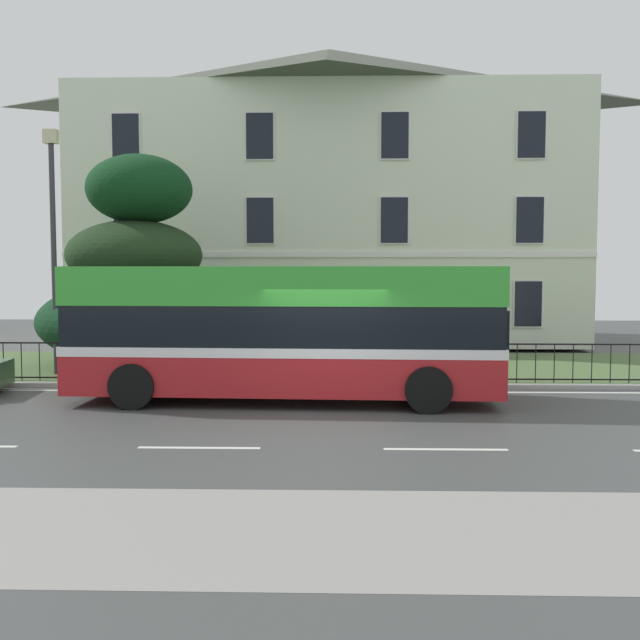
{
  "coord_description": "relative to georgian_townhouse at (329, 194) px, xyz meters",
  "views": [
    {
      "loc": [
        0.27,
        -13.21,
        2.89
      ],
      "look_at": [
        -0.21,
        5.34,
        1.59
      ],
      "focal_mm": 40.23,
      "sensor_mm": 36.0,
      "label": 1
    }
  ],
  "objects": [
    {
      "name": "ground_plane",
      "position": [
        0.14,
        -14.9,
        -5.98
      ],
      "size": [
        60.0,
        56.0,
        0.18
      ],
      "color": "#424544"
    },
    {
      "name": "georgian_townhouse",
      "position": [
        0.0,
        0.0,
        0.0
      ],
      "size": [
        19.02,
        8.9,
        11.63
      ],
      "color": "silver",
      "rests_on": "ground_plane"
    },
    {
      "name": "iron_verge_railing",
      "position": [
        -0.0,
        -11.82,
        -5.34
      ],
      "size": [
        16.93,
        0.04,
        0.97
      ],
      "color": "black",
      "rests_on": "ground_plane"
    },
    {
      "name": "evergreen_tree",
      "position": [
        -5.51,
        -8.59,
        -3.52
      ],
      "size": [
        5.62,
        5.62,
        6.14
      ],
      "color": "#423328",
      "rests_on": "ground_plane"
    },
    {
      "name": "single_decker_bus",
      "position": [
        -0.77,
        -13.77,
        -4.4
      ],
      "size": [
        9.39,
        2.97,
        2.96
      ],
      "rotation": [
        0.0,
        0.0,
        -0.04
      ],
      "color": "#AD1D22",
      "rests_on": "ground_plane"
    },
    {
      "name": "street_lamp_post",
      "position": [
        -7.12,
        -10.65,
        -2.15
      ],
      "size": [
        0.36,
        0.24,
        6.42
      ],
      "color": "#333338",
      "rests_on": "ground_plane"
    }
  ]
}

